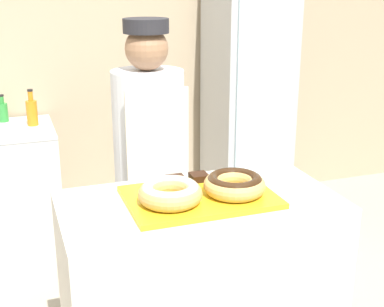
# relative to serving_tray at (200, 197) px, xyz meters

# --- Properties ---
(wall_back) EXTENTS (8.00, 0.06, 2.70)m
(wall_back) POSITION_rel_serving_tray_xyz_m (0.00, 2.13, 0.39)
(wall_back) COLOR tan
(wall_back) RESTS_ON ground_plane
(display_counter) EXTENTS (1.21, 0.64, 0.95)m
(display_counter) POSITION_rel_serving_tray_xyz_m (0.00, 0.00, -0.49)
(display_counter) COLOR beige
(display_counter) RESTS_ON ground_plane
(serving_tray) EXTENTS (0.64, 0.44, 0.02)m
(serving_tray) POSITION_rel_serving_tray_xyz_m (0.00, 0.00, 0.00)
(serving_tray) COLOR yellow
(serving_tray) RESTS_ON display_counter
(donut_light_glaze) EXTENTS (0.27, 0.27, 0.09)m
(donut_light_glaze) POSITION_rel_serving_tray_xyz_m (-0.15, -0.04, 0.06)
(donut_light_glaze) COLOR tan
(donut_light_glaze) RESTS_ON serving_tray
(donut_chocolate_glaze) EXTENTS (0.27, 0.27, 0.09)m
(donut_chocolate_glaze) POSITION_rel_serving_tray_xyz_m (0.15, -0.04, 0.06)
(donut_chocolate_glaze) COLOR tan
(donut_chocolate_glaze) RESTS_ON serving_tray
(brownie_back_left) EXTENTS (0.08, 0.08, 0.03)m
(brownie_back_left) POSITION_rel_serving_tray_xyz_m (-0.06, 0.16, 0.03)
(brownie_back_left) COLOR black
(brownie_back_left) RESTS_ON serving_tray
(brownie_back_right) EXTENTS (0.08, 0.08, 0.03)m
(brownie_back_right) POSITION_rel_serving_tray_xyz_m (0.06, 0.16, 0.03)
(brownie_back_right) COLOR black
(brownie_back_right) RESTS_ON serving_tray
(baker_person) EXTENTS (0.38, 0.38, 1.68)m
(baker_person) POSITION_rel_serving_tray_xyz_m (-0.06, 0.61, -0.08)
(baker_person) COLOR #4C4C51
(baker_person) RESTS_ON ground_plane
(beverage_fridge) EXTENTS (0.56, 0.62, 1.88)m
(beverage_fridge) POSITION_rel_serving_tray_xyz_m (1.04, 1.74, -0.02)
(beverage_fridge) COLOR #ADB2B7
(beverage_fridge) RESTS_ON ground_plane
(bottle_orange) EXTENTS (0.08, 0.08, 0.26)m
(bottle_orange) POSITION_rel_serving_tray_xyz_m (-0.59, 1.79, 0.02)
(bottle_orange) COLOR orange
(bottle_orange) RESTS_ON chest_freezer
(bottle_green) EXTENTS (0.07, 0.07, 0.20)m
(bottle_green) POSITION_rel_serving_tray_xyz_m (-0.78, 1.96, -0.01)
(bottle_green) COLOR #2D8C38
(bottle_green) RESTS_ON chest_freezer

